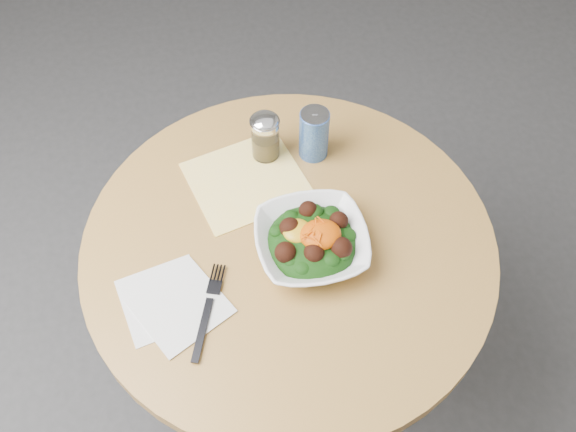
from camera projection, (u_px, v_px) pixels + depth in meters
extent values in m
plane|color=#323235|center=(289.00, 372.00, 2.00)|extent=(6.00, 6.00, 0.00)
cylinder|color=black|center=(289.00, 370.00, 1.99)|extent=(0.52, 0.52, 0.03)
cylinder|color=black|center=(289.00, 321.00, 1.71)|extent=(0.10, 0.10, 0.71)
cylinder|color=#C58947|center=(289.00, 245.00, 1.40)|extent=(0.90, 0.90, 0.04)
cube|color=yellow|center=(247.00, 180.00, 1.48)|extent=(0.30, 0.28, 0.00)
cube|color=silver|center=(164.00, 300.00, 1.30)|extent=(0.19, 0.19, 0.00)
cube|color=silver|center=(181.00, 306.00, 1.29)|extent=(0.22, 0.22, 0.00)
imported|color=white|center=(311.00, 242.00, 1.35)|extent=(0.24, 0.24, 0.06)
ellipsoid|color=black|center=(311.00, 243.00, 1.35)|extent=(0.19, 0.19, 0.07)
ellipsoid|color=gold|center=(297.00, 231.00, 1.33)|extent=(0.06, 0.06, 0.02)
ellipsoid|color=#D05304|center=(320.00, 234.00, 1.32)|extent=(0.09, 0.07, 0.04)
cube|color=black|center=(202.00, 330.00, 1.26)|extent=(0.06, 0.14, 0.00)
cube|color=black|center=(216.00, 280.00, 1.32)|extent=(0.05, 0.08, 0.00)
cylinder|color=silver|center=(265.00, 139.00, 1.49)|extent=(0.07, 0.07, 0.10)
cylinder|color=olive|center=(266.00, 145.00, 1.51)|extent=(0.06, 0.06, 0.06)
cylinder|color=silver|center=(265.00, 123.00, 1.44)|extent=(0.07, 0.07, 0.01)
ellipsoid|color=silver|center=(265.00, 121.00, 1.44)|extent=(0.07, 0.07, 0.03)
cylinder|color=navy|center=(314.00, 134.00, 1.48)|extent=(0.07, 0.07, 0.13)
cylinder|color=#BABAC1|center=(315.00, 114.00, 1.43)|extent=(0.07, 0.07, 0.00)
cube|color=#BABAC1|center=(315.00, 111.00, 1.43)|extent=(0.02, 0.02, 0.00)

